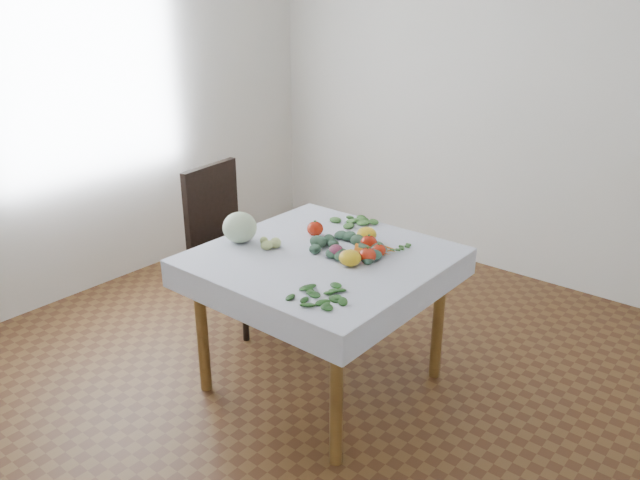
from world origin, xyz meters
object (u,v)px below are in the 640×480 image
object	(u,v)px
table	(322,273)
cabbage	(240,227)
carrot_bunch	(373,251)
chair	(227,234)
heirloom_back	(367,234)

from	to	relation	value
table	cabbage	distance (m)	0.49
carrot_bunch	table	bearing A→B (deg)	-138.19
cabbage	carrot_bunch	world-z (taller)	cabbage
cabbage	chair	bearing A→B (deg)	145.21
cabbage	carrot_bunch	distance (m)	0.70
heirloom_back	carrot_bunch	xyz separation A→B (m)	(0.12, -0.11, -0.02)
table	chair	world-z (taller)	chair
cabbage	carrot_bunch	xyz separation A→B (m)	(0.63, 0.32, -0.07)
chair	carrot_bunch	size ratio (longest dim) A/B	4.28
chair	carrot_bunch	distance (m)	1.14
table	chair	xyz separation A→B (m)	(-0.93, 0.20, -0.09)
cabbage	heirloom_back	world-z (taller)	cabbage
table	heirloom_back	distance (m)	0.32
chair	heirloom_back	world-z (taller)	chair
chair	heirloom_back	distance (m)	1.03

